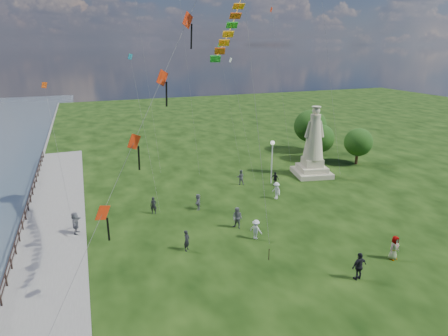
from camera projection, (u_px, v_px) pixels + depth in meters
name	position (u px, v px, depth m)	size (l,w,h in m)	color
waterfront	(32.00, 260.00, 26.52)	(200.00, 200.00, 1.51)	#354050
statue	(313.00, 150.00, 42.86)	(4.66, 4.66, 8.03)	beige
lamppost	(272.00, 153.00, 40.14)	(0.44, 0.44, 4.80)	silver
tree_row	(323.00, 133.00, 50.11)	(7.27, 11.34, 5.93)	#382314
person_0	(187.00, 240.00, 27.48)	(0.59, 0.39, 1.62)	black
person_1	(237.00, 218.00, 30.78)	(0.90, 0.55, 1.85)	#595960
person_2	(256.00, 229.00, 29.14)	(1.04, 0.53, 1.60)	silver
person_3	(359.00, 266.00, 24.01)	(1.13, 0.58, 1.92)	black
person_4	(394.00, 248.00, 26.32)	(0.87, 0.54, 1.79)	#595960
person_5	(76.00, 224.00, 29.78)	(1.70, 0.73, 1.83)	#595960
person_6	(154.00, 205.00, 33.51)	(0.58, 0.38, 1.58)	black
person_7	(241.00, 177.00, 40.56)	(0.81, 0.50, 1.66)	#595960
person_8	(276.00, 191.00, 36.77)	(1.11, 0.57, 1.72)	silver
person_9	(275.00, 179.00, 40.27)	(0.90, 0.46, 1.53)	black
person_11	(198.00, 202.00, 34.42)	(1.40, 0.60, 1.51)	#595960
red_kite_train	(160.00, 86.00, 21.78)	(12.05, 9.35, 19.71)	black
small_kites	(204.00, 50.00, 40.58)	(29.95, 17.21, 27.00)	#187290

